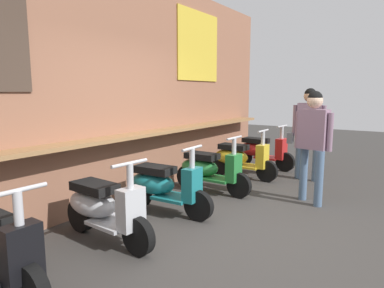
% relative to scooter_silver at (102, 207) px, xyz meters
% --- Properties ---
extents(ground_plane, '(25.31, 25.31, 0.00)m').
position_rel_scooter_silver_xyz_m(ground_plane, '(1.13, -1.08, -0.39)').
color(ground_plane, '#383533').
extents(market_stall_facade, '(9.04, 0.61, 3.49)m').
position_rel_scooter_silver_xyz_m(market_stall_facade, '(1.12, 0.94, 1.35)').
color(market_stall_facade, '#8C5B44').
rests_on(market_stall_facade, ground_plane).
extents(scooter_silver, '(0.49, 1.40, 0.97)m').
position_rel_scooter_silver_xyz_m(scooter_silver, '(0.00, 0.00, 0.00)').
color(scooter_silver, '#B2B5BA').
rests_on(scooter_silver, ground_plane).
extents(scooter_teal, '(0.47, 1.40, 0.97)m').
position_rel_scooter_silver_xyz_m(scooter_teal, '(1.07, 0.00, 0.00)').
color(scooter_teal, '#197075').
rests_on(scooter_teal, ground_plane).
extents(scooter_green, '(0.46, 1.40, 0.97)m').
position_rel_scooter_silver_xyz_m(scooter_green, '(2.29, 0.00, 0.00)').
color(scooter_green, '#237533').
rests_on(scooter_green, ground_plane).
extents(scooter_yellow, '(0.46, 1.40, 0.97)m').
position_rel_scooter_silver_xyz_m(scooter_yellow, '(3.45, 0.00, 0.00)').
color(scooter_yellow, gold).
rests_on(scooter_yellow, ground_plane).
extents(scooter_red, '(0.49, 1.40, 0.97)m').
position_rel_scooter_silver_xyz_m(scooter_red, '(4.52, 0.00, 0.00)').
color(scooter_red, red).
rests_on(scooter_red, ground_plane).
extents(shopper_with_handbag, '(0.36, 0.68, 1.73)m').
position_rel_scooter_silver_xyz_m(shopper_with_handbag, '(4.02, -1.13, 0.68)').
color(shopper_with_handbag, slate).
rests_on(shopper_with_handbag, ground_plane).
extents(shopper_browsing, '(0.31, 0.56, 1.68)m').
position_rel_scooter_silver_xyz_m(shopper_browsing, '(2.65, -1.58, 0.65)').
color(shopper_browsing, slate).
rests_on(shopper_browsing, ground_plane).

